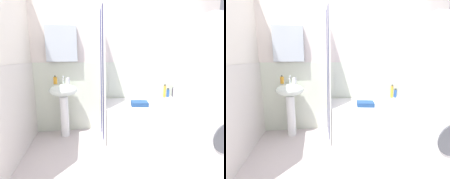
% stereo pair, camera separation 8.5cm
% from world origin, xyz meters
% --- Properties ---
extents(ground_plane, '(4.80, 5.60, 0.04)m').
position_xyz_m(ground_plane, '(0.00, 0.00, -0.02)').
color(ground_plane, beige).
extents(wall_back_tiled, '(3.60, 0.18, 2.40)m').
position_xyz_m(wall_back_tiled, '(-0.06, 1.26, 1.14)').
color(wall_back_tiled, silver).
rests_on(wall_back_tiled, ground_plane).
extents(wall_left_tiled, '(0.07, 1.81, 2.40)m').
position_xyz_m(wall_left_tiled, '(-1.57, 0.34, 1.12)').
color(wall_left_tiled, silver).
rests_on(wall_left_tiled, ground_plane).
extents(sink, '(0.44, 0.34, 0.86)m').
position_xyz_m(sink, '(-1.05, 1.03, 0.63)').
color(sink, white).
rests_on(sink, ground_plane).
extents(faucet, '(0.03, 0.12, 0.12)m').
position_xyz_m(faucet, '(-1.05, 1.11, 0.93)').
color(faucet, silver).
rests_on(faucet, sink).
extents(soap_dispenser, '(0.06, 0.06, 0.14)m').
position_xyz_m(soap_dispenser, '(-1.17, 1.08, 0.92)').
color(soap_dispenser, orange).
rests_on(soap_dispenser, sink).
extents(toothbrush_cup, '(0.06, 0.06, 0.10)m').
position_xyz_m(toothbrush_cup, '(-0.97, 1.08, 0.91)').
color(toothbrush_cup, silver).
rests_on(toothbrush_cup, sink).
extents(bathtub, '(1.44, 0.68, 0.56)m').
position_xyz_m(bathtub, '(0.30, 0.88, 0.28)').
color(bathtub, white).
rests_on(bathtub, ground_plane).
extents(shower_curtain, '(0.01, 0.68, 2.00)m').
position_xyz_m(shower_curtain, '(-0.43, 0.88, 1.00)').
color(shower_curtain, white).
rests_on(shower_curtain, ground_plane).
extents(body_wash_bottle, '(0.04, 0.04, 0.18)m').
position_xyz_m(body_wash_bottle, '(0.92, 1.15, 0.64)').
color(body_wash_bottle, '#28212C').
rests_on(body_wash_bottle, bathtub).
extents(shampoo_bottle, '(0.05, 0.05, 0.17)m').
position_xyz_m(shampoo_bottle, '(0.81, 1.14, 0.63)').
color(shampoo_bottle, '#2855A6').
rests_on(shampoo_bottle, bathtub).
extents(conditioner_bottle, '(0.04, 0.04, 0.24)m').
position_xyz_m(conditioner_bottle, '(0.74, 1.12, 0.67)').
color(conditioner_bottle, gold).
rests_on(conditioner_bottle, bathtub).
extents(towel_folded, '(0.29, 0.24, 0.06)m').
position_xyz_m(towel_folded, '(0.11, 0.69, 0.59)').
color(towel_folded, navy).
rests_on(towel_folded, bathtub).
extents(washer_dryer_stack, '(0.62, 0.59, 1.68)m').
position_xyz_m(washer_dryer_stack, '(0.73, -0.01, 0.84)').
color(washer_dryer_stack, white).
rests_on(washer_dryer_stack, ground_plane).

